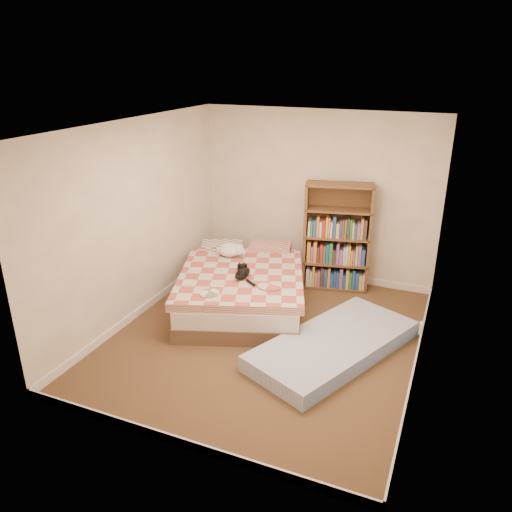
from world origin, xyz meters
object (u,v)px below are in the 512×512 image
at_px(bookshelf, 337,250).
at_px(black_cat, 244,273).
at_px(bed, 243,286).
at_px(floor_mattress, 334,345).
at_px(white_dog, 231,250).

distance_m(bookshelf, black_cat, 1.55).
height_order(bed, black_cat, black_cat).
xyz_separation_m(floor_mattress, white_dog, (-1.81, 1.07, 0.52)).
distance_m(black_cat, white_dog, 0.75).
bearing_deg(bookshelf, bed, -147.33).
height_order(bed, bookshelf, bookshelf).
bearing_deg(bed, floor_mattress, -45.97).
height_order(bookshelf, white_dog, bookshelf).
bearing_deg(floor_mattress, bookshelf, 128.39).
relative_size(bed, white_dog, 5.33).
bearing_deg(white_dog, black_cat, -90.65).
relative_size(floor_mattress, white_dog, 4.34).
xyz_separation_m(bookshelf, black_cat, (-0.90, -1.26, 0.01)).
height_order(black_cat, white_dog, white_dog).
relative_size(bookshelf, black_cat, 2.73).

